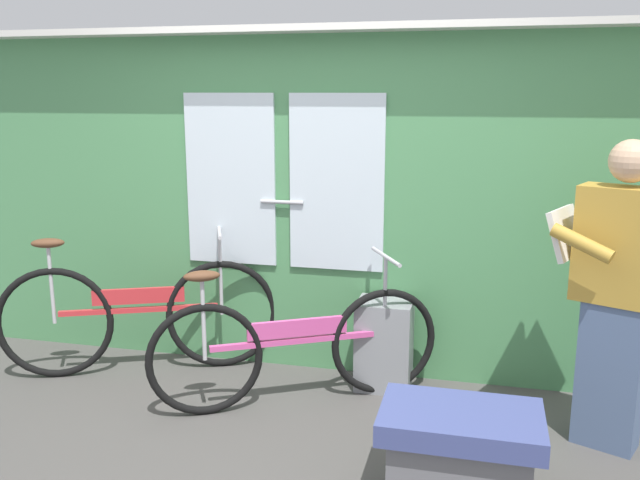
# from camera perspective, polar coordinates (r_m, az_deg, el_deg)

# --- Properties ---
(ground_plane) EXTENTS (5.86, 3.96, 0.04)m
(ground_plane) POSITION_cam_1_polar(r_m,az_deg,el_deg) (3.64, -5.15, -17.76)
(ground_plane) COLOR #474442
(train_door_wall) EXTENTS (4.86, 0.28, 2.18)m
(train_door_wall) POSITION_cam_1_polar(r_m,az_deg,el_deg) (4.32, -0.52, 3.60)
(train_door_wall) COLOR #4C8C56
(train_door_wall) RESTS_ON ground_plane
(bicycle_near_door) EXTENTS (1.53, 0.89, 0.87)m
(bicycle_near_door) POSITION_cam_1_polar(r_m,az_deg,el_deg) (3.98, -2.04, -8.92)
(bicycle_near_door) COLOR black
(bicycle_near_door) RESTS_ON ground_plane
(bicycle_leaning_behind) EXTENTS (1.65, 0.79, 0.94)m
(bicycle_leaning_behind) POSITION_cam_1_polar(r_m,az_deg,el_deg) (4.56, -15.00, -6.12)
(bicycle_leaning_behind) COLOR black
(bicycle_leaning_behind) RESTS_ON ground_plane
(passenger_reading_newspaper) EXTENTS (0.61, 0.55, 1.58)m
(passenger_reading_newspaper) POSITION_cam_1_polar(r_m,az_deg,el_deg) (3.69, 23.62, -3.90)
(passenger_reading_newspaper) COLOR slate
(passenger_reading_newspaper) RESTS_ON ground_plane
(trash_bin_by_wall) EXTENTS (0.33, 0.28, 0.55)m
(trash_bin_by_wall) POSITION_cam_1_polar(r_m,az_deg,el_deg) (4.25, 5.42, -8.71)
(trash_bin_by_wall) COLOR gray
(trash_bin_by_wall) RESTS_ON ground_plane
(bench_seat_corner) EXTENTS (0.70, 0.44, 0.45)m
(bench_seat_corner) POSITION_cam_1_polar(r_m,az_deg,el_deg) (3.18, 11.62, -17.29)
(bench_seat_corner) COLOR #3D477F
(bench_seat_corner) RESTS_ON ground_plane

